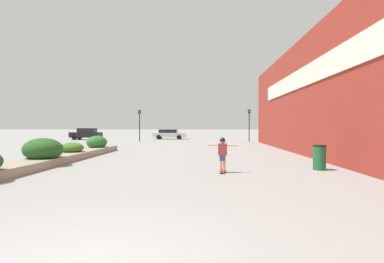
{
  "coord_description": "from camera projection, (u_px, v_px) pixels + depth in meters",
  "views": [
    {
      "loc": [
        1.58,
        -3.67,
        1.85
      ],
      "look_at": [
        0.68,
        16.51,
        1.47
      ],
      "focal_mm": 28.0,
      "sensor_mm": 36.0,
      "label": 1
    }
  ],
  "objects": [
    {
      "name": "car_center_right",
      "position": [
        169.0,
        134.0,
        41.58
      ],
      "size": [
        4.48,
        1.88,
        1.34
      ],
      "rotation": [
        0.0,
        0.0,
        -1.57
      ],
      "color": "#BCBCC1",
      "rests_on": "ground_plane"
    },
    {
      "name": "planter_box",
      "position": [
        58.0,
        154.0,
        15.19
      ],
      "size": [
        1.76,
        14.74,
        1.29
      ],
      "color": "gray",
      "rests_on": "ground_plane"
    },
    {
      "name": "traffic_light_right",
      "position": [
        249.0,
        120.0,
        34.63
      ],
      "size": [
        0.28,
        0.3,
        3.76
      ],
      "color": "black",
      "rests_on": "ground_plane"
    },
    {
      "name": "skateboard",
      "position": [
        223.0,
        171.0,
        11.78
      ],
      "size": [
        0.31,
        0.78,
        0.1
      ],
      "rotation": [
        0.0,
        0.0,
        -0.17
      ],
      "color": "maroon",
      "rests_on": "ground_plane"
    },
    {
      "name": "skateboarder",
      "position": [
        223.0,
        150.0,
        11.77
      ],
      "size": [
        1.2,
        0.28,
        1.3
      ],
      "rotation": [
        0.0,
        0.0,
        -0.17
      ],
      "color": "tan",
      "rests_on": "skateboard"
    },
    {
      "name": "traffic_light_left",
      "position": [
        139.0,
        120.0,
        34.82
      ],
      "size": [
        0.28,
        0.3,
        3.7
      ],
      "color": "black",
      "rests_on": "ground_plane"
    },
    {
      "name": "car_leftmost",
      "position": [
        86.0,
        134.0,
        39.94
      ],
      "size": [
        3.96,
        1.87,
        1.54
      ],
      "rotation": [
        0.0,
        0.0,
        1.57
      ],
      "color": "black",
      "rests_on": "ground_plane"
    },
    {
      "name": "car_center_left",
      "position": [
        330.0,
        134.0,
        37.36
      ],
      "size": [
        3.99,
        1.91,
        1.53
      ],
      "rotation": [
        0.0,
        0.0,
        -1.57
      ],
      "color": "#BCBCC1",
      "rests_on": "ground_plane"
    },
    {
      "name": "trash_bin",
      "position": [
        319.0,
        157.0,
        12.54
      ],
      "size": [
        0.54,
        0.54,
        1.05
      ],
      "color": "#1E5B33",
      "rests_on": "ground_plane"
    },
    {
      "name": "building_wall_right",
      "position": [
        314.0,
        94.0,
        17.45
      ],
      "size": [
        0.67,
        33.03,
        7.38
      ],
      "color": "maroon",
      "rests_on": "ground_plane"
    }
  ]
}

